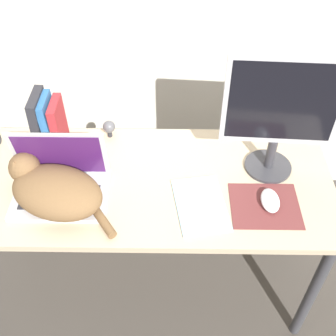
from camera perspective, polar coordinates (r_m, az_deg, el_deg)
The scene contains 9 objects.
desk at distance 1.67m, azimuth -3.92°, elevation -3.47°, with size 1.49×0.61×0.71m.
laptop at distance 1.58m, azimuth -14.35°, elevation -2.05°, with size 0.34×0.23×0.25m.
cat at distance 1.54m, azimuth -15.28°, elevation -2.74°, with size 0.42×0.34×0.16m.
external_monitor at distance 1.52m, azimuth 15.06°, elevation 7.46°, with size 0.41×0.18×0.50m.
mousepad at distance 1.56m, azimuth 12.99°, elevation -4.99°, with size 0.25×0.21×0.00m.
computer_mouse at distance 1.56m, azimuth 13.67°, elevation -4.29°, with size 0.07×0.11×0.03m.
book_row at distance 1.74m, azimuth -15.92°, elevation 5.87°, with size 0.11×0.15×0.25m.
notepad at distance 1.53m, azimuth 4.42°, elevation -4.96°, with size 0.22×0.29×0.01m.
webcam at distance 1.78m, azimuth -7.99°, elevation 5.49°, with size 0.05×0.05×0.08m.
Camera 1 is at (0.13, -0.79, 1.89)m, focal length 45.00 mm.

